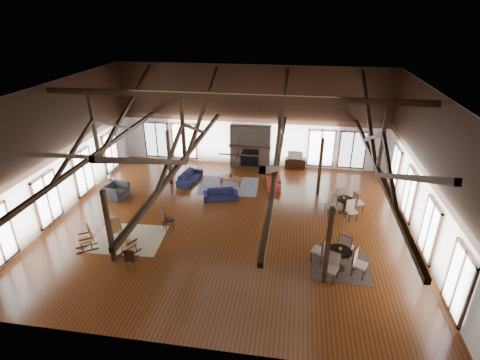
% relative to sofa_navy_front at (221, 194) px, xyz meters
% --- Properties ---
extents(floor, '(16.00, 16.00, 0.00)m').
position_rel_sofa_navy_front_xyz_m(floor, '(0.92, -2.12, -0.26)').
color(floor, '#5B2E13').
rests_on(floor, ground).
extents(ceiling, '(16.00, 14.00, 0.02)m').
position_rel_sofa_navy_front_xyz_m(ceiling, '(0.92, -2.12, 5.74)').
color(ceiling, black).
rests_on(ceiling, wall_back).
extents(wall_back, '(16.00, 0.02, 6.00)m').
position_rel_sofa_navy_front_xyz_m(wall_back, '(0.92, 4.88, 2.74)').
color(wall_back, white).
rests_on(wall_back, floor).
extents(wall_front, '(16.00, 0.02, 6.00)m').
position_rel_sofa_navy_front_xyz_m(wall_front, '(0.92, -9.12, 2.74)').
color(wall_front, white).
rests_on(wall_front, floor).
extents(wall_left, '(0.02, 14.00, 6.00)m').
position_rel_sofa_navy_front_xyz_m(wall_left, '(-7.08, -2.12, 2.74)').
color(wall_left, white).
rests_on(wall_left, floor).
extents(wall_right, '(0.02, 14.00, 6.00)m').
position_rel_sofa_navy_front_xyz_m(wall_right, '(8.92, -2.12, 2.74)').
color(wall_right, white).
rests_on(wall_right, floor).
extents(roof_truss, '(15.60, 14.07, 3.14)m').
position_rel_sofa_navy_front_xyz_m(roof_truss, '(0.92, -2.12, 3.77)').
color(roof_truss, black).
rests_on(roof_truss, wall_back).
extents(post_grid, '(8.16, 7.16, 3.05)m').
position_rel_sofa_navy_front_xyz_m(post_grid, '(0.92, -2.12, 1.27)').
color(post_grid, black).
rests_on(post_grid, floor).
extents(fireplace, '(2.50, 0.69, 2.60)m').
position_rel_sofa_navy_front_xyz_m(fireplace, '(0.92, 4.55, 1.03)').
color(fireplace, '#685B4F').
rests_on(fireplace, floor).
extents(ceiling_fan, '(1.60, 1.60, 0.75)m').
position_rel_sofa_navy_front_xyz_m(ceiling_fan, '(1.42, -3.12, 3.48)').
color(ceiling_fan, black).
rests_on(ceiling_fan, roof_truss).
extents(sofa_navy_front, '(1.88, 1.12, 0.51)m').
position_rel_sofa_navy_front_xyz_m(sofa_navy_front, '(0.00, 0.00, 0.00)').
color(sofa_navy_front, '#16183E').
rests_on(sofa_navy_front, floor).
extents(sofa_navy_left, '(2.06, 1.08, 0.57)m').
position_rel_sofa_navy_front_xyz_m(sofa_navy_left, '(-2.12, 1.77, 0.03)').
color(sofa_navy_left, '#161A3C').
rests_on(sofa_navy_left, floor).
extents(sofa_orange, '(1.99, 0.97, 0.56)m').
position_rel_sofa_navy_front_xyz_m(sofa_orange, '(2.53, 2.10, 0.02)').
color(sofa_orange, '#A12E1F').
rests_on(sofa_orange, floor).
extents(coffee_table, '(1.34, 0.97, 0.46)m').
position_rel_sofa_navy_front_xyz_m(coffee_table, '(0.22, 1.68, 0.15)').
color(coffee_table, brown).
rests_on(coffee_table, floor).
extents(vase, '(0.22, 0.22, 0.19)m').
position_rel_sofa_navy_front_xyz_m(vase, '(0.20, 1.75, 0.30)').
color(vase, '#B2B2B2').
rests_on(vase, coffee_table).
extents(armchair, '(1.29, 1.18, 0.72)m').
position_rel_sofa_navy_front_xyz_m(armchair, '(-5.34, -0.66, 0.10)').
color(armchair, '#262628').
rests_on(armchair, floor).
extents(side_table_lamp, '(0.43, 0.43, 1.10)m').
position_rel_sofa_navy_front_xyz_m(side_table_lamp, '(-5.84, -0.13, 0.16)').
color(side_table_lamp, black).
rests_on(side_table_lamp, floor).
extents(rocking_chair_a, '(0.85, 0.90, 1.05)m').
position_rel_sofa_navy_front_xyz_m(rocking_chair_a, '(-3.65, -4.20, 0.24)').
color(rocking_chair_a, '#956338').
rests_on(rocking_chair_a, floor).
extents(rocking_chair_b, '(0.79, 0.98, 1.12)m').
position_rel_sofa_navy_front_xyz_m(rocking_chair_b, '(-2.74, -5.18, 0.27)').
color(rocking_chair_b, '#956338').
rests_on(rocking_chair_b, floor).
extents(rocking_chair_c, '(0.96, 0.85, 1.10)m').
position_rel_sofa_navy_front_xyz_m(rocking_chair_c, '(-4.44, -5.02, 0.26)').
color(rocking_chair_c, '#956338').
rests_on(rocking_chair_c, floor).
extents(side_chair_a, '(0.61, 0.61, 1.03)m').
position_rel_sofa_navy_front_xyz_m(side_chair_a, '(-1.80, -3.15, 0.34)').
color(side_chair_a, black).
rests_on(side_chair_a, floor).
extents(side_chair_b, '(0.40, 0.40, 0.90)m').
position_rel_sofa_navy_front_xyz_m(side_chair_b, '(-2.18, -6.02, 0.27)').
color(side_chair_b, black).
rests_on(side_chair_b, floor).
extents(cafe_table_near, '(2.11, 2.11, 1.10)m').
position_rel_sofa_navy_front_xyz_m(cafe_table_near, '(5.47, -4.76, 0.29)').
color(cafe_table_near, black).
rests_on(cafe_table_near, floor).
extents(cafe_table_far, '(1.91, 1.91, 0.98)m').
position_rel_sofa_navy_front_xyz_m(cafe_table_far, '(6.10, -0.42, 0.23)').
color(cafe_table_far, black).
rests_on(cafe_table_far, floor).
extents(cup_near, '(0.13, 0.13, 0.09)m').
position_rel_sofa_navy_front_xyz_m(cup_near, '(5.50, -4.70, 0.58)').
color(cup_near, '#B2B2B2').
rests_on(cup_near, cafe_table_near).
extents(cup_far, '(0.14, 0.14, 0.10)m').
position_rel_sofa_navy_front_xyz_m(cup_far, '(6.03, -0.41, 0.50)').
color(cup_far, '#B2B2B2').
rests_on(cup_far, cafe_table_far).
extents(tv_console, '(1.23, 0.46, 0.61)m').
position_rel_sofa_navy_front_xyz_m(tv_console, '(3.66, 4.63, 0.05)').
color(tv_console, black).
rests_on(tv_console, floor).
extents(television, '(0.88, 0.14, 0.51)m').
position_rel_sofa_navy_front_xyz_m(television, '(3.64, 4.63, 0.61)').
color(television, '#B2B2B2').
rests_on(television, tv_console).
extents(rug_tan, '(3.06, 2.47, 0.01)m').
position_rel_sofa_navy_front_xyz_m(rug_tan, '(-3.16, -4.15, -0.25)').
color(rug_tan, tan).
rests_on(rug_tan, floor).
extents(rug_navy, '(3.28, 2.52, 0.01)m').
position_rel_sofa_navy_front_xyz_m(rug_navy, '(0.14, 1.56, -0.25)').
color(rug_navy, '#182144').
rests_on(rug_navy, floor).
extents(rug_dark, '(2.20, 2.01, 0.01)m').
position_rel_sofa_navy_front_xyz_m(rug_dark, '(5.60, -4.66, -0.25)').
color(rug_dark, black).
rests_on(rug_dark, floor).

